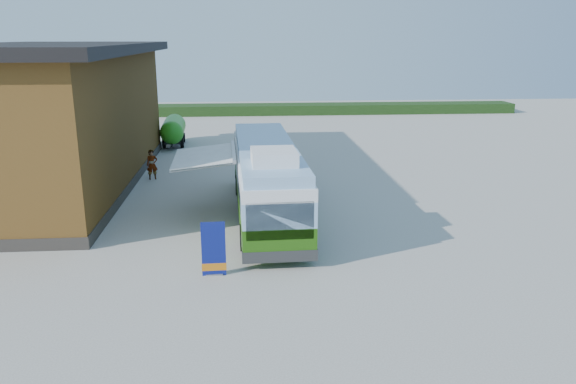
{
  "coord_description": "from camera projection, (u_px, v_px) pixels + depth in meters",
  "views": [
    {
      "loc": [
        -0.47,
        -20.58,
        7.86
      ],
      "look_at": [
        1.36,
        2.56,
        1.4
      ],
      "focal_mm": 35.0,
      "sensor_mm": 36.0,
      "label": 1
    }
  ],
  "objects": [
    {
      "name": "picnic_table",
      "position": [
        274.0,
        199.0,
        26.05
      ],
      "size": [
        1.66,
        1.57,
        0.77
      ],
      "rotation": [
        0.0,
        0.0,
        0.33
      ],
      "color": "tan",
      "rests_on": "ground"
    },
    {
      "name": "barn",
      "position": [
        54.0,
        120.0,
        29.75
      ],
      "size": [
        9.6,
        21.2,
        7.5
      ],
      "color": "brown",
      "rests_on": "ground"
    },
    {
      "name": "awning",
      "position": [
        208.0,
        156.0,
        24.61
      ],
      "size": [
        2.86,
        4.48,
        0.53
      ],
      "rotation": [
        0.0,
        0.0,
        0.03
      ],
      "color": "white",
      "rests_on": "ground"
    },
    {
      "name": "banner",
      "position": [
        214.0,
        254.0,
        18.9
      ],
      "size": [
        0.83,
        0.2,
        1.91
      ],
      "rotation": [
        0.0,
        0.0,
        0.03
      ],
      "color": "navy",
      "rests_on": "ground"
    },
    {
      "name": "person_a",
      "position": [
        152.0,
        165.0,
        31.7
      ],
      "size": [
        0.71,
        0.57,
        1.7
      ],
      "primitive_type": "imported",
      "rotation": [
        0.0,
        0.0,
        0.29
      ],
      "color": "#999999",
      "rests_on": "ground"
    },
    {
      "name": "hedge",
      "position": [
        324.0,
        109.0,
        58.87
      ],
      "size": [
        40.0,
        3.0,
        1.0
      ],
      "primitive_type": "cube",
      "color": "#264419",
      "rests_on": "ground"
    },
    {
      "name": "slurry_tanker",
      "position": [
        173.0,
        129.0,
        41.6
      ],
      "size": [
        1.86,
        5.63,
        2.08
      ],
      "rotation": [
        0.0,
        0.0,
        0.05
      ],
      "color": "#29941A",
      "rests_on": "ground"
    },
    {
      "name": "person_b",
      "position": [
        287.0,
        161.0,
        31.97
      ],
      "size": [
        1.17,
        1.19,
        1.93
      ],
      "primitive_type": "imported",
      "rotation": [
        0.0,
        0.0,
        -2.31
      ],
      "color": "#999999",
      "rests_on": "ground"
    },
    {
      "name": "bus",
      "position": [
        267.0,
        177.0,
        24.85
      ],
      "size": [
        3.03,
        12.52,
        3.82
      ],
      "rotation": [
        0.0,
        0.0,
        0.03
      ],
      "color": "#3E7513",
      "rests_on": "ground"
    },
    {
      "name": "ground",
      "position": [
        259.0,
        245.0,
        21.91
      ],
      "size": [
        100.0,
        100.0,
        0.0
      ],
      "primitive_type": "plane",
      "color": "#BCB7AD",
      "rests_on": "ground"
    }
  ]
}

